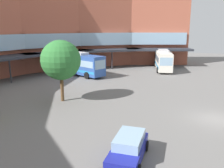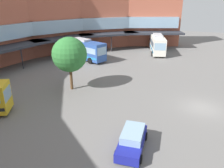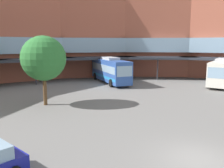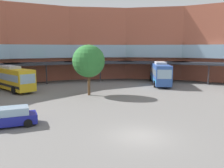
# 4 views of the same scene
# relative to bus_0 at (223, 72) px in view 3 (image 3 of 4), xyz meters

# --- Properties ---
(ground_plane) EXTENTS (119.52, 119.52, 0.00)m
(ground_plane) POSITION_rel_bus_0_xyz_m (-24.21, -8.76, -1.95)
(ground_plane) COLOR slate
(station_building) EXTENTS (75.43, 34.92, 14.15)m
(station_building) POSITION_rel_bus_0_xyz_m (-24.21, 15.85, 4.88)
(station_building) COLOR #AD5942
(station_building) RESTS_ON ground
(bus_0) EXTENTS (10.94, 5.07, 3.85)m
(bus_0) POSITION_rel_bus_0_xyz_m (0.00, 0.00, 0.00)
(bus_0) COLOR silver
(bus_0) RESTS_ON ground
(bus_3) EXTENTS (6.70, 11.35, 3.89)m
(bus_3) POSITION_rel_bus_0_xyz_m (-10.20, 12.84, 0.02)
(bus_3) COLOR #2D519E
(bus_3) RESTS_ON ground
(plaza_tree) EXTENTS (4.30, 4.30, 6.72)m
(plaza_tree) POSITION_rel_bus_0_xyz_m (-24.27, 7.06, 2.60)
(plaza_tree) COLOR brown
(plaza_tree) RESTS_ON ground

